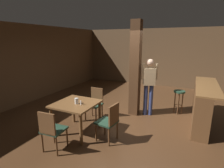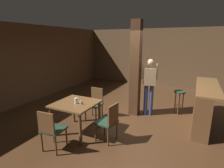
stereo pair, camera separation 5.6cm
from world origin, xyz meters
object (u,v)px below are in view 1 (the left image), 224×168
at_px(chair_east, 109,121).
at_px(standing_person, 149,83).
at_px(chair_south, 51,129).
at_px(salt_shaker, 81,103).
at_px(bar_stool_near, 179,97).
at_px(napkin_cup, 76,101).
at_px(bar_counter, 201,103).
at_px(chair_north, 95,102).
at_px(dining_table, 76,108).

bearing_deg(chair_east, standing_person, 76.84).
xyz_separation_m(chair_south, standing_person, (1.31, 2.65, 0.50)).
xyz_separation_m(salt_shaker, bar_stool_near, (1.97, 2.37, -0.28)).
bearing_deg(standing_person, napkin_cup, -124.94).
bearing_deg(chair_east, salt_shaker, -176.77).
bearing_deg(bar_counter, bar_stool_near, 147.02).
relative_size(chair_north, standing_person, 0.52).
xyz_separation_m(chair_east, bar_counter, (1.86, 1.94, 0.04)).
height_order(napkin_cup, standing_person, standing_person).
xyz_separation_m(chair_north, bar_stool_near, (2.16, 1.43, 0.04)).
height_order(chair_north, salt_shaker, chair_north).
bearing_deg(chair_north, chair_south, -89.47).
relative_size(salt_shaker, standing_person, 0.06).
bearing_deg(napkin_cup, chair_north, 92.79).
bearing_deg(standing_person, bar_stool_near, 32.04).
bearing_deg(dining_table, bar_counter, 34.76).
relative_size(dining_table, bar_stool_near, 1.33).
relative_size(chair_south, napkin_cup, 6.45).
bearing_deg(salt_shaker, chair_south, -101.81).
relative_size(chair_south, salt_shaker, 8.98).
xyz_separation_m(napkin_cup, bar_counter, (2.72, 1.96, -0.29)).
height_order(chair_east, bar_stool_near, chair_east).
bearing_deg(dining_table, standing_person, 53.41).
xyz_separation_m(bar_counter, bar_stool_near, (-0.60, 0.39, -0.00)).
height_order(chair_north, chair_south, same).
xyz_separation_m(chair_north, napkin_cup, (0.05, -0.92, 0.34)).
bearing_deg(salt_shaker, dining_table, 162.37).
distance_m(napkin_cup, bar_stool_near, 3.18).
relative_size(napkin_cup, salt_shaker, 1.39).
bearing_deg(salt_shaker, napkin_cup, 171.96).
xyz_separation_m(napkin_cup, standing_person, (1.28, 1.83, 0.16)).
bearing_deg(chair_north, napkin_cup, -87.21).
distance_m(chair_south, standing_person, 3.00).
relative_size(dining_table, chair_east, 1.09).
bearing_deg(bar_stool_near, bar_counter, -32.98).
height_order(dining_table, chair_north, chair_north).
xyz_separation_m(chair_south, napkin_cup, (0.03, 0.82, 0.34)).
bearing_deg(napkin_cup, chair_south, -92.02).
bearing_deg(dining_table, chair_east, -1.22).
bearing_deg(chair_north, salt_shaker, -78.99).
bearing_deg(chair_east, bar_stool_near, 61.70).
xyz_separation_m(dining_table, chair_north, (0.01, 0.88, -0.14)).
bearing_deg(chair_south, bar_counter, 45.34).
bearing_deg(chair_north, dining_table, -90.33).
height_order(chair_north, bar_counter, bar_counter).
height_order(dining_table, bar_counter, bar_counter).
height_order(salt_shaker, bar_stool_near, salt_shaker).
xyz_separation_m(chair_north, salt_shaker, (0.18, -0.94, 0.32)).
relative_size(dining_table, napkin_cup, 7.05).
height_order(chair_north, napkin_cup, napkin_cup).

